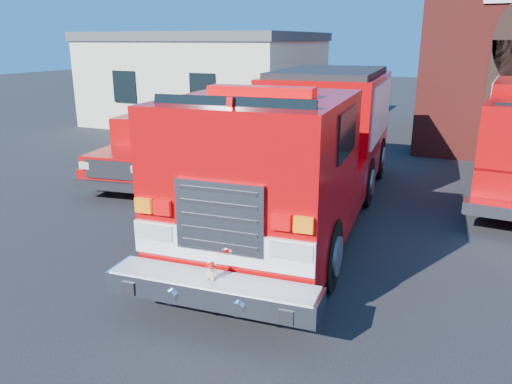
% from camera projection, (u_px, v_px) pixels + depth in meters
% --- Properties ---
extents(ground, '(100.00, 100.00, 0.00)m').
position_uv_depth(ground, '(279.00, 235.00, 10.68)').
color(ground, black).
rests_on(ground, ground).
extents(side_building, '(10.20, 8.20, 4.35)m').
position_uv_depth(side_building, '(208.00, 77.00, 24.90)').
color(side_building, beige).
rests_on(side_building, ground).
extents(fire_engine, '(3.82, 10.85, 3.28)m').
position_uv_depth(fire_engine, '(306.00, 144.00, 11.50)').
color(fire_engine, black).
rests_on(fire_engine, ground).
extents(pickup_truck, '(2.90, 6.02, 1.89)m').
position_uv_depth(pickup_truck, '(160.00, 147.00, 15.11)').
color(pickup_truck, black).
rests_on(pickup_truck, ground).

